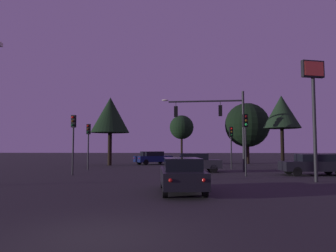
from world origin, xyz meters
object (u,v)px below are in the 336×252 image
(store_sign_illuminated, at_px, (314,93))
(tree_center_horizon, at_px, (282,112))
(traffic_light_median, at_px, (231,139))
(car_far_lane, at_px, (153,158))
(car_nearside_lane, at_px, (182,174))
(traffic_light_corner_left, at_px, (88,137))
(car_crossing_right, at_px, (314,164))
(car_crossing_left, at_px, (195,162))
(tree_left_far, at_px, (110,115))
(traffic_light_corner_right, at_px, (73,132))
(tree_behind_sign, at_px, (247,125))
(traffic_signal_mast_arm, at_px, (219,118))
(traffic_light_far_side, at_px, (245,132))
(tree_right_cluster, at_px, (182,127))

(store_sign_illuminated, height_order, tree_center_horizon, store_sign_illuminated)
(traffic_light_median, height_order, car_far_lane, traffic_light_median)
(car_far_lane, xyz_separation_m, store_sign_illuminated, (11.24, -18.08, 4.39))
(car_nearside_lane, distance_m, store_sign_illuminated, 9.97)
(traffic_light_corner_left, bearing_deg, car_crossing_right, -13.08)
(car_crossing_left, xyz_separation_m, tree_left_far, (-9.17, 9.14, 4.80))
(traffic_light_corner_right, xyz_separation_m, store_sign_illuminated, (15.62, -3.71, 2.11))
(store_sign_illuminated, bearing_deg, tree_left_far, 134.75)
(car_crossing_right, height_order, tree_behind_sign, tree_behind_sign)
(traffic_signal_mast_arm, height_order, store_sign_illuminated, store_sign_illuminated)
(car_nearside_lane, bearing_deg, traffic_light_far_side, 61.26)
(traffic_light_far_side, distance_m, car_crossing_left, 5.33)
(car_nearside_lane, distance_m, car_crossing_left, 11.48)
(traffic_light_far_side, bearing_deg, tree_behind_sign, 78.30)
(car_crossing_left, relative_size, tree_behind_sign, 0.56)
(traffic_signal_mast_arm, xyz_separation_m, car_crossing_left, (-1.98, -0.55, -3.66))
(car_nearside_lane, relative_size, tree_right_cluster, 0.69)
(traffic_light_median, xyz_separation_m, tree_right_cluster, (-4.68, 18.42, 2.26))
(store_sign_illuminated, height_order, tree_behind_sign, tree_behind_sign)
(traffic_light_corner_right, bearing_deg, car_crossing_left, 19.53)
(store_sign_illuminated, relative_size, tree_right_cluster, 1.03)
(car_far_lane, bearing_deg, traffic_light_median, -44.23)
(car_nearside_lane, bearing_deg, car_crossing_right, 43.86)
(tree_behind_sign, relative_size, tree_center_horizon, 1.11)
(traffic_light_corner_left, relative_size, car_nearside_lane, 0.86)
(traffic_light_corner_right, distance_m, traffic_light_far_side, 12.31)
(car_nearside_lane, bearing_deg, tree_left_far, 111.66)
(traffic_light_corner_right, bearing_deg, traffic_light_far_side, -1.29)
(traffic_light_far_side, height_order, tree_behind_sign, tree_behind_sign)
(store_sign_illuminated, bearing_deg, car_far_lane, 121.87)
(traffic_light_corner_right, xyz_separation_m, tree_left_far, (-0.25, 12.30, 2.52))
(car_far_lane, bearing_deg, traffic_light_corner_left, -116.53)
(traffic_light_median, xyz_separation_m, car_far_lane, (-7.97, 7.75, -1.96))
(traffic_signal_mast_arm, distance_m, car_nearside_lane, 12.88)
(car_crossing_left, height_order, tree_left_far, tree_left_far)
(traffic_light_corner_right, height_order, car_crossing_left, traffic_light_corner_right)
(tree_right_cluster, bearing_deg, traffic_light_corner_right, -107.02)
(tree_behind_sign, bearing_deg, store_sign_illuminated, -90.45)
(traffic_light_far_side, xyz_separation_m, store_sign_illuminated, (3.32, -3.43, 2.13))
(traffic_light_far_side, distance_m, tree_left_far, 17.96)
(traffic_light_median, xyz_separation_m, tree_left_far, (-12.59, 5.68, 2.84))
(traffic_light_far_side, bearing_deg, traffic_signal_mast_arm, 109.39)
(tree_right_cluster, bearing_deg, traffic_signal_mast_arm, -81.38)
(store_sign_illuminated, bearing_deg, tree_center_horizon, 82.88)
(traffic_light_corner_left, relative_size, tree_left_far, 0.53)
(traffic_light_far_side, distance_m, car_far_lane, 16.81)
(traffic_light_corner_left, bearing_deg, store_sign_illuminated, -28.08)
(traffic_light_corner_left, height_order, car_crossing_left, traffic_light_corner_left)
(traffic_signal_mast_arm, bearing_deg, car_far_lane, 121.45)
(car_nearside_lane, relative_size, tree_center_horizon, 0.70)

